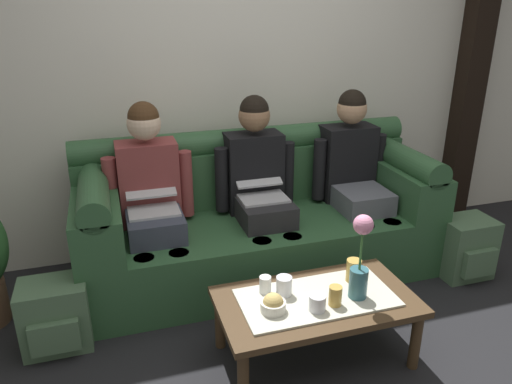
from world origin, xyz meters
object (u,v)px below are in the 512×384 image
at_px(cup_near_right, 335,296).
at_px(backpack_left, 56,316).
at_px(snack_bowl, 273,304).
at_px(cup_far_center, 354,270).
at_px(person_middle, 259,182).
at_px(cup_far_right, 317,303).
at_px(person_left, 151,193).
at_px(cup_far_left, 265,285).
at_px(couch, 258,221).
at_px(person_right, 354,171).
at_px(flower_vase, 360,260).
at_px(coffee_table, 316,305).
at_px(cup_near_left, 284,286).
at_px(backpack_right, 465,248).

xyz_separation_m(cup_near_right, backpack_left, (-1.37, 0.59, -0.23)).
distance_m(snack_bowl, cup_far_center, 0.52).
distance_m(person_middle, cup_far_right, 1.12).
distance_m(person_left, backpack_left, 0.90).
relative_size(person_left, cup_far_right, 14.58).
bearing_deg(snack_bowl, cup_far_left, 84.91).
height_order(cup_far_center, cup_far_right, cup_far_center).
relative_size(couch, person_left, 1.95).
bearing_deg(cup_near_right, person_right, 58.68).
xyz_separation_m(flower_vase, cup_far_left, (-0.44, 0.18, -0.17)).
bearing_deg(couch, backpack_left, -159.76).
bearing_deg(cup_far_center, cup_far_left, 176.34).
bearing_deg(coffee_table, backpack_left, 158.94).
relative_size(coffee_table, cup_near_left, 10.05).
relative_size(flower_vase, backpack_left, 1.18).
relative_size(person_middle, coffee_table, 1.20).
bearing_deg(backpack_right, flower_vase, -154.96).
distance_m(person_left, snack_bowl, 1.16).
height_order(cup_far_left, backpack_left, cup_far_left).
xyz_separation_m(cup_far_center, backpack_left, (-1.56, 0.42, -0.24)).
height_order(snack_bowl, cup_far_left, snack_bowl).
bearing_deg(cup_far_center, couch, 105.66).
bearing_deg(person_middle, cup_far_center, -74.27).
bearing_deg(flower_vase, person_middle, 100.87).
relative_size(person_middle, backpack_left, 3.15).
xyz_separation_m(couch, coffee_table, (0.00, -0.99, -0.05)).
bearing_deg(cup_far_right, backpack_left, 154.27).
bearing_deg(person_middle, backpack_left, -159.92).
height_order(couch, flower_vase, couch).
relative_size(person_left, flower_vase, 2.67).
relative_size(flower_vase, snack_bowl, 3.62).
bearing_deg(coffee_table, cup_far_left, 153.66).
relative_size(coffee_table, cup_far_center, 8.26).
distance_m(flower_vase, backpack_left, 1.66).
relative_size(cup_near_right, cup_far_right, 1.22).
height_order(cup_near_left, cup_far_right, cup_near_left).
bearing_deg(person_right, cup_near_left, -133.45).
height_order(couch, person_middle, person_middle).
height_order(flower_vase, cup_near_left, flower_vase).
relative_size(person_middle, cup_far_left, 13.26).
height_order(person_left, cup_near_left, person_left).
bearing_deg(person_middle, coffee_table, -90.00).
height_order(backpack_right, backpack_left, backpack_right).
xyz_separation_m(cup_near_right, cup_far_left, (-0.30, 0.21, -0.01)).
bearing_deg(coffee_table, person_left, 125.88).
bearing_deg(backpack_left, cup_far_left, -19.82).
relative_size(person_right, cup_far_right, 14.58).
xyz_separation_m(coffee_table, cup_far_center, (0.25, 0.09, 0.11)).
relative_size(person_left, cup_near_right, 11.93).
bearing_deg(cup_far_right, cup_near_left, 121.24).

